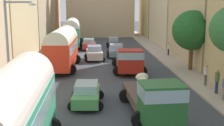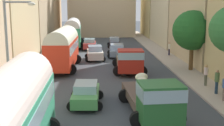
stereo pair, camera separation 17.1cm
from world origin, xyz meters
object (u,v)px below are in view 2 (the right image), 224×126
at_px(cargo_truck_0, 153,98).
at_px(parked_bus_1, 63,47).
at_px(cargo_truck_1, 129,60).
at_px(parked_bus_2, 73,31).
at_px(car_1, 114,42).
at_px(pedestrian_4, 217,81).
at_px(pedestrian_1, 206,74).
at_px(car_2, 86,94).
at_px(pedestrian_2, 169,48).
at_px(parked_bus_0, 9,114).
at_px(streetlamp_near, 11,48).
at_px(car_0, 117,50).
at_px(car_4, 90,44).
at_px(car_3, 95,53).

bearing_deg(cargo_truck_0, parked_bus_1, 114.61).
height_order(parked_bus_1, cargo_truck_1, parked_bus_1).
relative_size(parked_bus_2, car_1, 2.29).
height_order(car_1, pedestrian_4, pedestrian_4).
bearing_deg(pedestrian_1, pedestrian_4, -90.34).
distance_m(cargo_truck_0, car_2, 4.77).
relative_size(cargo_truck_1, pedestrian_2, 3.92).
distance_m(cargo_truck_1, car_1, 17.49).
bearing_deg(cargo_truck_0, pedestrian_2, 73.98).
height_order(parked_bus_0, parked_bus_1, parked_bus_1).
relative_size(parked_bus_1, streetlamp_near, 1.30).
height_order(car_0, streetlamp_near, streetlamp_near).
xyz_separation_m(cargo_truck_1, car_1, (-0.30, 17.48, -0.51)).
relative_size(car_1, car_2, 1.08).
bearing_deg(pedestrian_2, cargo_truck_0, -106.02).
height_order(car_4, pedestrian_4, pedestrian_4).
bearing_deg(parked_bus_0, cargo_truck_0, 36.65).
bearing_deg(pedestrian_4, car_4, 112.17).
height_order(car_1, car_2, car_1).
height_order(pedestrian_1, pedestrian_4, pedestrian_4).
xyz_separation_m(parked_bus_0, car_2, (2.78, 7.68, -1.52)).
distance_m(parked_bus_2, cargo_truck_0, 31.18).
relative_size(car_0, pedestrian_1, 2.44).
bearing_deg(parked_bus_1, car_3, 55.36).
bearing_deg(parked_bus_2, car_2, -84.49).
height_order(car_0, car_2, car_0).
distance_m(car_1, car_2, 26.75).
relative_size(car_3, streetlamp_near, 0.56).
xyz_separation_m(car_3, pedestrian_4, (8.65, -14.53, 0.24)).
bearing_deg(cargo_truck_1, car_3, 114.77).
bearing_deg(cargo_truck_0, car_3, 99.79).
bearing_deg(car_2, car_1, 82.35).
bearing_deg(car_3, parked_bus_1, -124.64).
bearing_deg(pedestrian_1, cargo_truck_1, 135.67).
bearing_deg(cargo_truck_1, car_0, 93.19).
xyz_separation_m(parked_bus_2, car_0, (6.01, -9.35, -1.58)).
distance_m(cargo_truck_0, pedestrian_2, 21.75).
bearing_deg(pedestrian_2, pedestrian_1, -92.30).
height_order(cargo_truck_1, car_3, cargo_truck_1).
bearing_deg(cargo_truck_0, pedestrian_4, 38.11).
relative_size(cargo_truck_0, car_1, 1.72).
distance_m(cargo_truck_1, car_0, 9.37).
relative_size(parked_bus_1, car_4, 2.26).
xyz_separation_m(parked_bus_2, streetlamp_near, (-1.55, -29.13, 1.64)).
bearing_deg(parked_bus_0, pedestrian_1, 43.40).
bearing_deg(streetlamp_near, parked_bus_1, 82.73).
xyz_separation_m(cargo_truck_1, pedestrian_1, (5.43, -5.31, -0.21)).
relative_size(car_2, streetlamp_near, 0.59).
bearing_deg(car_4, car_1, 28.19).
distance_m(car_4, pedestrian_2, 11.85).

